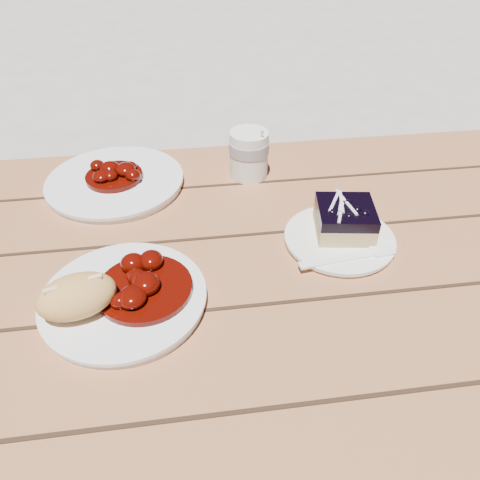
{
  "coord_description": "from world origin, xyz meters",
  "views": [
    {
      "loc": [
        0.18,
        -0.53,
        1.24
      ],
      "look_at": [
        0.25,
        -0.0,
        0.81
      ],
      "focal_mm": 35.0,
      "sensor_mm": 36.0,
      "label": 1
    }
  ],
  "objects": [
    {
      "name": "picnic_table",
      "position": [
        0.0,
        -0.0,
        0.59
      ],
      "size": [
        2.0,
        1.55,
        0.75
      ],
      "color": "brown",
      "rests_on": "ground"
    },
    {
      "name": "main_plate",
      "position": [
        0.08,
        -0.05,
        0.76
      ],
      "size": [
        0.23,
        0.23,
        0.02
      ],
      "primitive_type": "cylinder",
      "color": "white",
      "rests_on": "picnic_table"
    },
    {
      "name": "goulash_stew",
      "position": [
        0.11,
        -0.05,
        0.79
      ],
      "size": [
        0.13,
        0.13,
        0.04
      ],
      "primitive_type": null,
      "color": "#4E0802",
      "rests_on": "main_plate"
    },
    {
      "name": "bread_roll",
      "position": [
        0.02,
        -0.07,
        0.79
      ],
      "size": [
        0.12,
        0.1,
        0.05
      ],
      "primitive_type": "ellipsoid",
      "rotation": [
        0.0,
        0.0,
        0.29
      ],
      "color": "#E0A456",
      "rests_on": "main_plate"
    },
    {
      "name": "dessert_plate",
      "position": [
        0.42,
        0.04,
        0.76
      ],
      "size": [
        0.17,
        0.17,
        0.01
      ],
      "primitive_type": "cylinder",
      "color": "white",
      "rests_on": "picnic_table"
    },
    {
      "name": "blueberry_cake",
      "position": [
        0.43,
        0.06,
        0.79
      ],
      "size": [
        0.1,
        0.1,
        0.05
      ],
      "rotation": [
        0.0,
        0.0,
        -0.15
      ],
      "color": "tan",
      "rests_on": "dessert_plate"
    },
    {
      "name": "fork_dessert",
      "position": [
        0.4,
        -0.01,
        0.76
      ],
      "size": [
        0.16,
        0.04,
        0.0
      ],
      "primitive_type": null,
      "rotation": [
        0.0,
        0.0,
        -1.45
      ],
      "color": "white",
      "rests_on": "dessert_plate"
    },
    {
      "name": "coffee_cup",
      "position": [
        0.3,
        0.27,
        0.8
      ],
      "size": [
        0.07,
        0.07,
        0.09
      ],
      "primitive_type": "cylinder",
      "color": "white",
      "rests_on": "picnic_table"
    },
    {
      "name": "second_plate",
      "position": [
        0.04,
        0.27,
        0.76
      ],
      "size": [
        0.25,
        0.25,
        0.02
      ],
      "primitive_type": "cylinder",
      "color": "white",
      "rests_on": "picnic_table"
    },
    {
      "name": "second_stew",
      "position": [
        0.04,
        0.27,
        0.79
      ],
      "size": [
        0.11,
        0.11,
        0.04
      ],
      "primitive_type": null,
      "color": "#4E0802",
      "rests_on": "second_plate"
    }
  ]
}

